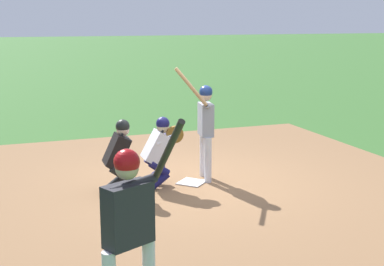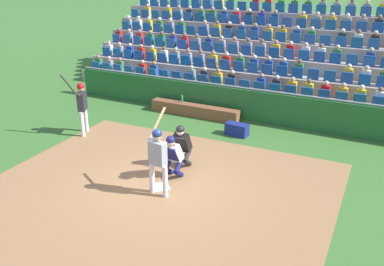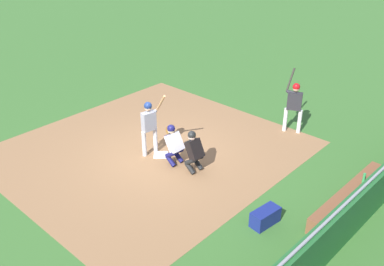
% 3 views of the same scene
% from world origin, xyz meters
% --- Properties ---
extents(ground_plane, '(160.00, 160.00, 0.00)m').
position_xyz_m(ground_plane, '(0.00, 0.00, 0.00)').
color(ground_plane, '#37672B').
extents(infield_dirt_patch, '(8.86, 8.23, 0.01)m').
position_xyz_m(infield_dirt_patch, '(0.00, 0.50, 0.00)').
color(infield_dirt_patch, '#8F6743').
rests_on(infield_dirt_patch, ground_plane).
extents(home_plate_marker, '(0.62, 0.62, 0.02)m').
position_xyz_m(home_plate_marker, '(0.00, 0.00, 0.02)').
color(home_plate_marker, white).
rests_on(home_plate_marker, infield_dirt_patch).
extents(batter_at_plate, '(0.58, 0.77, 2.11)m').
position_xyz_m(batter_at_plate, '(-0.14, 0.31, 1.09)').
color(batter_at_plate, silver).
rests_on(batter_at_plate, ground_plane).
extents(catcher_crouching, '(0.46, 0.71, 1.27)m').
position_xyz_m(catcher_crouching, '(-0.01, -0.60, 0.71)').
color(catcher_crouching, '#181853').
rests_on(catcher_crouching, ground_plane).
extents(home_plate_umpire, '(0.46, 0.47, 1.28)m').
position_xyz_m(home_plate_umpire, '(0.09, -1.33, 0.70)').
color(home_plate_umpire, black).
rests_on(home_plate_umpire, ground_plane).
extents(on_deck_batter, '(0.66, 0.73, 2.10)m').
position_xyz_m(on_deck_batter, '(4.20, -2.02, 1.10)').
color(on_deck_batter, silver).
rests_on(on_deck_batter, ground_plane).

